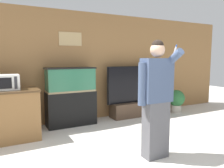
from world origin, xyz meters
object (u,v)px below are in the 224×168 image
(microwave, at_px, (4,82))
(aquarium_on_stand, at_px, (71,96))
(person_standing, at_px, (156,98))
(potted_plant, at_px, (176,100))
(tv_on_stand, at_px, (135,102))

(microwave, xyz_separation_m, aquarium_on_stand, (1.33, 0.33, -0.42))
(person_standing, height_order, potted_plant, person_standing)
(microwave, height_order, tv_on_stand, tv_on_stand)
(microwave, height_order, aquarium_on_stand, aquarium_on_stand)
(aquarium_on_stand, bearing_deg, potted_plant, -4.28)
(aquarium_on_stand, distance_m, person_standing, 2.29)
(tv_on_stand, relative_size, person_standing, 0.92)
(aquarium_on_stand, xyz_separation_m, potted_plant, (2.96, -0.22, -0.30))
(microwave, relative_size, potted_plant, 0.78)
(aquarium_on_stand, height_order, tv_on_stand, same)
(person_standing, relative_size, potted_plant, 2.84)
(tv_on_stand, height_order, potted_plant, tv_on_stand)
(potted_plant, bearing_deg, microwave, -178.53)
(tv_on_stand, relative_size, potted_plant, 2.60)
(microwave, distance_m, potted_plant, 4.35)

